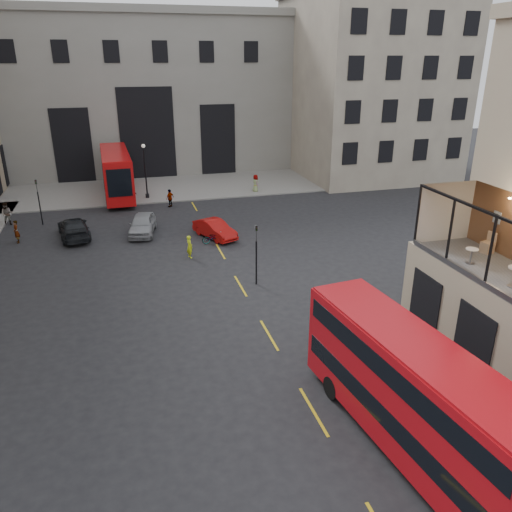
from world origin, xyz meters
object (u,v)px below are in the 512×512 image
object	(u,v)px
car_a	(142,224)
pedestrian_e	(16,232)
traffic_light_far	(38,196)
car_c	(74,228)
pedestrian_a	(7,214)
cafe_chair_d	(487,247)
street_lamp_b	(146,175)
cyclist	(190,247)
car_b	(215,229)
traffic_light_near	(256,247)
bicycle	(214,237)
bus_near	(413,391)
pedestrian_d	(255,184)
bus_far	(116,171)
pedestrian_b	(131,193)
cafe_table_far	(472,254)
pedestrian_c	(170,198)

from	to	relation	value
car_a	pedestrian_e	distance (m)	9.20
traffic_light_far	car_c	distance (m)	5.13
pedestrian_a	cafe_chair_d	world-z (taller)	cafe_chair_d
street_lamp_b	cyclist	distance (m)	16.70
street_lamp_b	pedestrian_a	world-z (taller)	street_lamp_b
car_b	traffic_light_near	bearing A→B (deg)	-108.94
traffic_light_near	car_b	xyz separation A→B (m)	(-0.80, 9.04, -1.74)
bicycle	cyclist	world-z (taller)	cyclist
bus_near	cafe_chair_d	bearing A→B (deg)	38.77
car_b	pedestrian_d	xyz separation A→B (m)	(6.70, 12.55, 0.22)
pedestrian_e	pedestrian_a	bearing A→B (deg)	178.78
street_lamp_b	pedestrian_a	size ratio (longest dim) A/B	2.81
traffic_light_far	bus_near	bearing A→B (deg)	-63.16
bus_far	bicycle	bearing A→B (deg)	-67.35
traffic_light_near	cafe_chair_d	bearing A→B (deg)	-46.64
bus_near	pedestrian_d	distance (m)	36.52
traffic_light_far	street_lamp_b	bearing A→B (deg)	33.69
pedestrian_b	pedestrian_e	xyz separation A→B (m)	(-8.73, -9.38, -0.05)
traffic_light_near	traffic_light_far	bearing A→B (deg)	131.19
street_lamp_b	bus_far	world-z (taller)	street_lamp_b
bus_near	car_b	bearing A→B (deg)	95.54
pedestrian_b	cafe_table_far	world-z (taller)	cafe_table_far
bus_near	cafe_table_far	bearing A→B (deg)	41.03
bus_far	cafe_table_far	bearing A→B (deg)	-66.41
pedestrian_c	pedestrian_d	bearing A→B (deg)	155.88
traffic_light_far	car_c	world-z (taller)	traffic_light_far
traffic_light_near	pedestrian_b	size ratio (longest dim) A/B	2.07
bicycle	cafe_chair_d	bearing A→B (deg)	-153.90
car_b	pedestrian_c	bearing A→B (deg)	79.94
car_b	cafe_table_far	bearing A→B (deg)	-91.74
street_lamp_b	cafe_table_far	xyz separation A→B (m)	(11.95, -31.90, 2.65)
street_lamp_b	cyclist	bearing A→B (deg)	-84.03
pedestrian_b	pedestrian_c	world-z (taller)	pedestrian_b
pedestrian_d	cafe_chair_d	world-z (taller)	cafe_chair_d
car_c	cafe_chair_d	size ratio (longest dim) A/B	5.37
car_c	pedestrian_d	world-z (taller)	pedestrian_d
bicycle	cafe_table_far	size ratio (longest dim) A/B	2.67
cafe_table_far	cafe_chair_d	distance (m)	1.80
street_lamp_b	car_c	size ratio (longest dim) A/B	1.03
bus_near	car_a	size ratio (longest dim) A/B	2.36
car_c	pedestrian_e	bearing A→B (deg)	-7.49
cafe_table_far	pedestrian_d	bearing A→B (deg)	91.90
car_c	cyclist	distance (m)	10.31
traffic_light_near	street_lamp_b	xyz separation A→B (m)	(-5.00, 22.00, -0.03)
bus_far	cafe_table_far	size ratio (longest dim) A/B	16.77
bus_near	pedestrian_b	distance (m)	36.83
traffic_light_far	car_c	xyz separation A→B (m)	(2.75, -4.00, -1.67)
bus_far	bicycle	xyz separation A→B (m)	(6.60, -15.81, -2.05)
pedestrian_d	pedestrian_a	bearing A→B (deg)	89.58
bus_near	cafe_table_far	distance (m)	7.70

